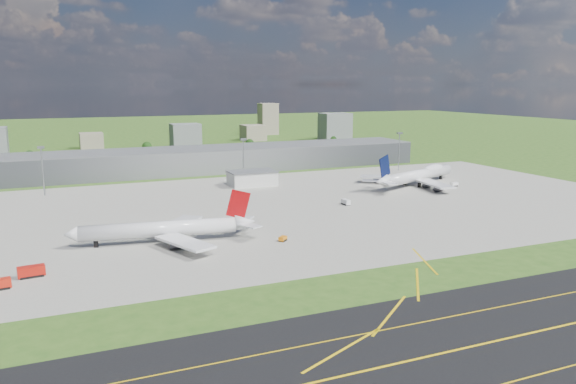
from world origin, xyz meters
name	(u,v)px	position (x,y,z in m)	size (l,w,h in m)	color
ground	(212,174)	(0.00, 150.00, 0.00)	(1400.00, 1400.00, 0.00)	#30581B
taxiway	(517,336)	(0.00, -110.00, 0.03)	(1400.00, 60.00, 0.06)	black
apron	(294,206)	(10.00, 40.00, 0.04)	(360.00, 190.00, 0.08)	gray
terminal	(206,160)	(0.00, 165.00, 7.50)	(300.00, 42.00, 15.00)	slate
ops_building	(252,179)	(10.00, 100.00, 4.00)	(26.00, 16.00, 8.00)	silver
mast_west	(42,162)	(-100.00, 115.00, 17.71)	(3.50, 2.00, 25.90)	gray
mast_center	(243,152)	(10.00, 115.00, 17.71)	(3.50, 2.00, 25.90)	gray
mast_east	(399,144)	(120.00, 115.00, 17.71)	(3.50, 2.00, 25.90)	gray
airliner_red_twin	(166,229)	(-58.71, 0.31, 5.01)	(68.46, 52.89, 18.81)	white
airliner_blue_quad	(418,175)	(99.12, 64.29, 5.70)	(74.88, 56.98, 20.52)	white
fire_truck	(31,272)	(-103.74, -21.58, 1.72)	(8.03, 3.76, 3.45)	#B5160C
crash_tender	(0,284)	(-111.79, -29.43, 1.56)	(6.22, 3.35, 3.12)	red
tug_yellow	(283,239)	(-18.79, -14.85, 0.92)	(3.97, 3.85, 1.76)	orange
van_white_near	(346,202)	(33.68, 32.01, 1.34)	(2.70, 5.37, 2.65)	white
van_white_far	(454,184)	(114.73, 51.38, 1.21)	(4.80, 2.66, 2.39)	white
bldg_cw	(91,140)	(-60.00, 340.00, 7.00)	(20.00, 18.00, 14.00)	gray
bldg_c	(186,136)	(20.00, 310.00, 11.00)	(26.00, 20.00, 22.00)	slate
bldg_ce	(253,133)	(100.00, 350.00, 8.00)	(22.00, 24.00, 16.00)	gray
bldg_e	(335,127)	(180.00, 320.00, 14.00)	(30.00, 22.00, 28.00)	slate
bldg_tall_e	(268,119)	(140.00, 410.00, 18.00)	(20.00, 18.00, 36.00)	gray
tree_w	(30,155)	(-110.00, 265.00, 4.86)	(6.75, 6.75, 8.25)	#382314
tree_c	(147,146)	(-20.00, 280.00, 5.84)	(8.10, 8.10, 9.90)	#382314
tree_e	(250,143)	(70.00, 275.00, 5.51)	(7.65, 7.65, 9.35)	#382314
tree_far_e	(334,139)	(160.00, 285.00, 4.53)	(6.30, 6.30, 7.70)	#382314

